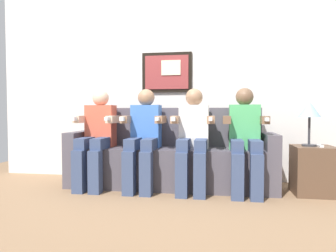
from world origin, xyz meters
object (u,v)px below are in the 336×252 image
Objects in this scene: person_right_center at (193,135)px; spare_remote_on_table at (320,146)px; person_leftmost at (97,134)px; person_left_center at (144,134)px; couch at (170,159)px; side_table_right at (313,170)px; table_lamp at (310,111)px; person_rightmost at (245,136)px.

person_right_center is 8.54× the size of spare_remote_on_table.
person_leftmost is 1.00× the size of person_left_center.
person_left_center is at bearing -148.18° from couch.
side_table_right is at bearing 1.52° from person_leftmost.
side_table_right is 0.27m from spare_remote_on_table.
table_lamp is at bearing 147.71° from spare_remote_on_table.
person_rightmost is at bearing 0.02° from person_leftmost.
table_lamp is at bearing 2.60° from person_right_center.
table_lamp is at bearing -171.41° from side_table_right.
couch is 1.56m from table_lamp.
table_lamp is (1.73, 0.05, 0.25)m from person_left_center.
person_leftmost is at bearing 179.93° from spare_remote_on_table.
person_leftmost and person_left_center have the same top height.
spare_remote_on_table is at bearing -0.09° from person_left_center.
side_table_right is (1.78, 0.06, -0.36)m from person_left_center.
person_leftmost is at bearing -178.48° from side_table_right.
person_rightmost is 2.22× the size of side_table_right.
side_table_right is at bearing 1.98° from person_left_center.
person_left_center is 2.22× the size of side_table_right.
spare_remote_on_table is at bearing -0.26° from person_rightmost.
person_right_center is 2.41× the size of table_lamp.
couch is 4.64× the size of side_table_right.
side_table_right is 0.61m from table_lamp.
person_rightmost is at bearing 0.05° from person_right_center.
person_left_center is 1.00× the size of person_right_center.
person_leftmost is 1.00× the size of person_rightmost.
side_table_right is at bearing 8.59° from table_lamp.
table_lamp reaches higher than spare_remote_on_table.
spare_remote_on_table is (1.55, -0.17, 0.20)m from couch.
spare_remote_on_table is at bearing -0.13° from person_right_center.
person_rightmost is 2.41× the size of table_lamp.
person_rightmost is 0.74m from spare_remote_on_table.
spare_remote_on_table is (0.04, -0.06, 0.26)m from side_table_right.
couch is at bearing 173.69° from spare_remote_on_table.
person_left_center reaches higher than spare_remote_on_table.
person_right_center reaches higher than table_lamp.
person_right_center is (0.54, 0.00, 0.00)m from person_left_center.
person_leftmost is 2.41× the size of table_lamp.
couch is at bearing 175.94° from side_table_right.
person_rightmost reaches higher than table_lamp.
person_rightmost is 8.54× the size of spare_remote_on_table.
person_left_center is at bearing 180.00° from person_right_center.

